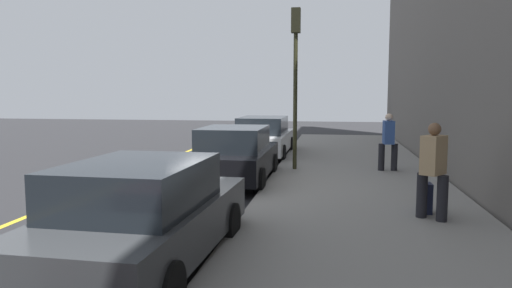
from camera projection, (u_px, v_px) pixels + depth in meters
name	position (u px, v px, depth m)	size (l,w,h in m)	color
ground_plane	(227.00, 186.00, 12.40)	(56.00, 56.00, 0.00)	#28282B
sidewalk	(358.00, 187.00, 11.87)	(28.00, 4.60, 0.15)	gray
lane_stripe_centre	(111.00, 182.00, 12.91)	(28.00, 0.14, 0.01)	gold
parked_car_charcoal	(143.00, 216.00, 6.49)	(4.45, 2.01, 1.51)	black
parked_car_black	(235.00, 155.00, 12.70)	(4.16, 1.92, 1.51)	black
parked_car_white	(264.00, 137.00, 17.80)	(4.56, 1.93, 1.51)	black
pedestrian_blue_coat	(388.00, 140.00, 13.88)	(0.46, 0.55, 1.66)	black
pedestrian_tan_coat	(433.00, 168.00, 8.52)	(0.55, 0.52, 1.73)	black
traffic_light_pole	(296.00, 62.00, 13.94)	(0.35, 0.26, 4.66)	#2D2D19
rolling_suitcase	(425.00, 198.00, 9.05)	(0.34, 0.22, 0.93)	#191E38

